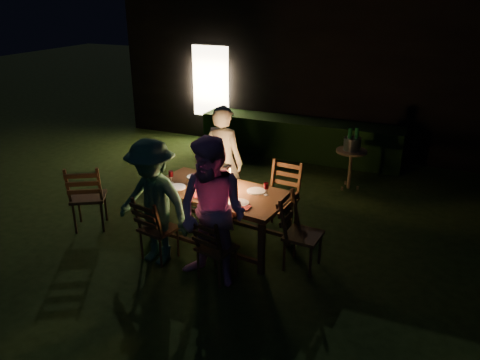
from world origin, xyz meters
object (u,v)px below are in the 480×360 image
at_px(bottle_bucket_b, 356,141).
at_px(person_opp_left, 153,203).
at_px(chair_far_left, 222,198).
at_px(ice_bucket, 352,144).
at_px(person_opp_right, 213,213).
at_px(lantern, 224,179).
at_px(chair_far_right, 280,210).
at_px(chair_near_right, 216,259).
at_px(dining_table, 219,196).
at_px(chair_end, 301,246).
at_px(bottle_bucket_a, 349,141).
at_px(chair_spare, 90,208).
at_px(side_table, 351,155).
at_px(bottle_table, 204,177).
at_px(chair_near_left, 158,239).
at_px(person_house_side, 224,161).

bearing_deg(bottle_bucket_b, person_opp_left, -118.22).
height_order(chair_far_left, ice_bucket, ice_bucket).
relative_size(person_opp_right, lantern, 5.19).
bearing_deg(chair_far_right, chair_far_left, -2.58).
xyz_separation_m(chair_near_right, ice_bucket, (0.91, 3.49, 0.55)).
distance_m(dining_table, chair_near_right, 0.99).
relative_size(dining_table, bottle_bucket_b, 6.29).
bearing_deg(dining_table, chair_near_right, -59.78).
bearing_deg(person_opp_left, chair_near_right, 3.26).
bearing_deg(bottle_bucket_b, chair_near_right, -105.27).
bearing_deg(chair_end, bottle_bucket_a, -176.49).
bearing_deg(bottle_bucket_b, chair_spare, -136.56).
bearing_deg(bottle_bucket_a, chair_far_left, -130.77).
bearing_deg(chair_far_left, dining_table, 121.97).
bearing_deg(chair_spare, side_table, 12.22).
bearing_deg(chair_spare, bottle_table, -17.78).
height_order(chair_end, bottle_bucket_b, bottle_bucket_b).
relative_size(chair_near_left, chair_far_right, 0.91).
xyz_separation_m(dining_table, chair_near_left, (-0.54, -0.71, -0.43)).
xyz_separation_m(chair_far_left, bottle_bucket_b, (1.66, 1.89, 0.61)).
relative_size(chair_spare, person_house_side, 0.61).
xyz_separation_m(lantern, ice_bucket, (1.21, 2.63, -0.12)).
height_order(chair_near_left, bottle_bucket_b, bottle_bucket_b).
bearing_deg(bottle_table, chair_end, -7.22).
bearing_deg(person_opp_left, chair_far_right, 57.88).
bearing_deg(dining_table, lantern, 45.00).
height_order(chair_far_right, ice_bucket, chair_far_right).
relative_size(chair_far_right, person_opp_right, 0.57).
bearing_deg(bottle_bucket_a, person_house_side, -131.47).
xyz_separation_m(person_house_side, bottle_bucket_b, (1.66, 1.84, 0.01)).
distance_m(bottle_table, bottle_bucket_b, 3.10).
bearing_deg(ice_bucket, person_opp_right, -104.53).
bearing_deg(person_house_side, chair_far_left, 90.61).
bearing_deg(chair_spare, ice_bucket, 12.22).
height_order(chair_far_right, person_house_side, person_house_side).
distance_m(chair_spare, lantern, 2.14).
xyz_separation_m(bottle_bucket_a, bottle_bucket_b, (0.10, 0.08, 0.00)).
distance_m(chair_far_right, side_table, 2.09).
bearing_deg(chair_far_right, person_opp_right, 83.70).
bearing_deg(chair_far_left, chair_far_right, -178.18).
xyz_separation_m(lantern, bottle_bucket_b, (1.26, 2.67, -0.07)).
xyz_separation_m(chair_near_right, chair_far_left, (-0.70, 1.64, -0.00)).
distance_m(lantern, side_table, 2.91).
xyz_separation_m(chair_far_left, person_opp_left, (-0.20, -1.58, 0.56)).
xyz_separation_m(person_opp_right, ice_bucket, (0.92, 3.54, -0.08)).
height_order(person_opp_right, bottle_bucket_a, person_opp_right).
height_order(person_house_side, bottle_bucket_b, person_house_side).
bearing_deg(bottle_table, person_house_side, 96.54).
bearing_deg(chair_near_left, bottle_bucket_b, 72.96).
xyz_separation_m(chair_far_left, lantern, (0.41, -0.78, 0.68)).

